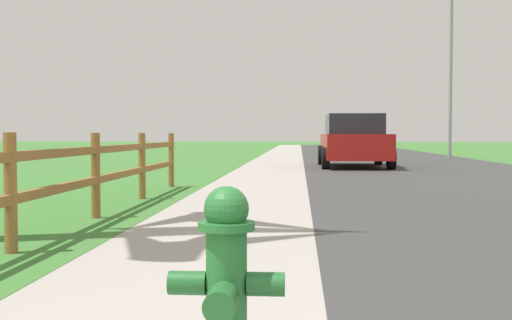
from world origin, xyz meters
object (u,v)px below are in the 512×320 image
fire_hydrant (226,281)px  parked_car_white (347,140)px  parked_suv_red (354,141)px  street_lamp (453,60)px

fire_hydrant → parked_car_white: (2.55, 27.71, 0.35)m
parked_suv_red → fire_hydrant: bearing=-96.5°
parked_car_white → street_lamp: (4.18, -2.77, 3.35)m
parked_suv_red → street_lamp: size_ratio=0.67×
parked_suv_red → parked_car_white: size_ratio=0.93×
parked_suv_red → parked_car_white: bearing=86.9°
fire_hydrant → street_lamp: (6.73, 24.94, 3.70)m
parked_car_white → street_lamp: size_ratio=0.71×
parked_suv_red → parked_car_white: (0.53, 9.95, -0.05)m
street_lamp → parked_car_white: bearing=146.5°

